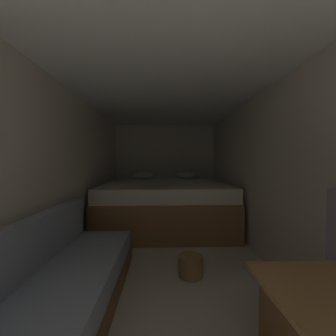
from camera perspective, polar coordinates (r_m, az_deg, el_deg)
ground_plane at (r=2.48m, az=-0.20°, el=-26.74°), size 7.01×7.01×0.00m
wall_back at (r=4.71m, az=-0.90°, el=-0.18°), size 2.40×0.05×2.03m
wall_left at (r=2.45m, az=-28.77°, el=-2.37°), size 0.05×5.01×2.03m
wall_right at (r=2.50m, az=27.78°, el=-2.28°), size 0.05×5.01×2.03m
ceiling_slab at (r=2.34m, az=-0.21°, el=23.66°), size 2.40×5.01×0.05m
bed at (r=3.77m, az=-0.73°, el=-10.12°), size 2.18×1.92×0.97m
sofa_left at (r=1.75m, az=-32.83°, el=-31.51°), size 0.70×2.35×0.75m
wicker_basket at (r=2.33m, az=6.47°, el=-25.93°), size 0.25×0.25×0.21m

